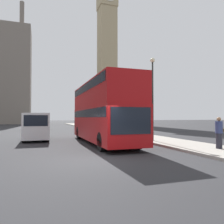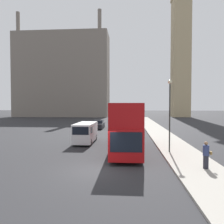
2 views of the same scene
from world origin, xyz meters
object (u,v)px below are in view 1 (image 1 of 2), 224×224
object	(u,v)px
clock_tower	(107,35)
pedestrian	(219,133)
white_van	(36,126)
red_double_decker_bus	(103,110)
street_lamp	(153,87)
parked_sedan	(33,126)

from	to	relation	value
clock_tower	pedestrian	xyz separation A→B (m)	(-13.42, -65.01, -30.95)
white_van	pedestrian	xyz separation A→B (m)	(9.90, -9.70, -0.18)
red_double_decker_bus	street_lamp	world-z (taller)	street_lamp
red_double_decker_bus	pedestrian	distance (m)	7.89
red_double_decker_bus	street_lamp	xyz separation A→B (m)	(3.79, -0.72, 1.79)
white_van	street_lamp	world-z (taller)	street_lamp
pedestrian	parked_sedan	world-z (taller)	pedestrian
pedestrian	parked_sedan	xyz separation A→B (m)	(-10.48, 24.54, -0.34)
street_lamp	red_double_decker_bus	bearing A→B (deg)	169.32
pedestrian	parked_sedan	bearing A→B (deg)	113.13
red_double_decker_bus	parked_sedan	distance (m)	19.61
clock_tower	street_lamp	distance (m)	67.72
white_van	parked_sedan	xyz separation A→B (m)	(-0.59, 14.84, -0.52)
pedestrian	street_lamp	distance (m)	6.14
red_double_decker_bus	pedestrian	xyz separation A→B (m)	(5.21, -5.74, -1.44)
red_double_decker_bus	clock_tower	bearing A→B (deg)	72.55
white_van	parked_sedan	distance (m)	14.87
white_van	red_double_decker_bus	bearing A→B (deg)	-40.20
white_van	parked_sedan	world-z (taller)	white_van
pedestrian	street_lamp	bearing A→B (deg)	105.77
white_van	pedestrian	bearing A→B (deg)	-44.42
red_double_decker_bus	parked_sedan	world-z (taller)	red_double_decker_bus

